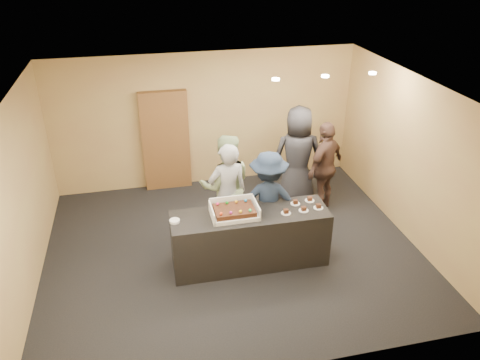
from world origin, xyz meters
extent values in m
plane|color=black|center=(0.00, 0.00, 0.00)|extent=(6.00, 6.00, 0.00)
plane|color=silver|center=(0.00, 0.00, 2.70)|extent=(6.00, 6.00, 0.00)
cube|color=tan|center=(0.00, 2.50, 1.35)|extent=(6.00, 0.04, 2.70)
cube|color=tan|center=(0.00, -2.50, 1.35)|extent=(6.00, 0.04, 2.70)
cube|color=tan|center=(-3.00, 0.00, 1.35)|extent=(0.04, 5.00, 2.70)
cube|color=tan|center=(3.00, 0.00, 1.35)|extent=(0.04, 5.00, 2.70)
cube|color=black|center=(0.20, -0.40, 0.45)|extent=(2.41, 0.73, 0.90)
cube|color=brown|center=(-0.82, 2.41, 1.01)|extent=(0.92, 0.15, 2.02)
cube|color=white|center=(-0.05, -0.40, 0.93)|extent=(0.68, 0.47, 0.06)
cube|color=white|center=(-0.38, -0.40, 0.99)|extent=(0.02, 0.47, 0.18)
cube|color=white|center=(0.29, -0.40, 0.99)|extent=(0.02, 0.47, 0.18)
cube|color=white|center=(-0.05, -0.17, 1.00)|extent=(0.68, 0.02, 0.20)
cube|color=black|center=(-0.05, -0.40, 0.99)|extent=(0.59, 0.41, 0.07)
sphere|color=#EC1B5B|center=(-0.27, -0.26, 1.05)|extent=(0.05, 0.05, 0.05)
sphere|color=#19991D|center=(-0.13, -0.26, 1.05)|extent=(0.05, 0.05, 0.05)
sphere|color=orange|center=(0.02, -0.26, 1.05)|extent=(0.05, 0.05, 0.05)
sphere|color=#1981D7|center=(0.16, -0.26, 1.05)|extent=(0.05, 0.05, 0.05)
sphere|color=#FF4215|center=(-0.27, -0.55, 1.05)|extent=(0.05, 0.05, 0.05)
sphere|color=#BA27A3|center=(-0.13, -0.55, 1.05)|extent=(0.05, 0.05, 0.05)
sphere|color=yellow|center=(0.02, -0.55, 1.05)|extent=(0.05, 0.05, 0.05)
sphere|color=#29D16E|center=(0.16, -0.55, 1.05)|extent=(0.05, 0.05, 0.05)
cylinder|color=white|center=(-0.93, -0.38, 0.92)|extent=(0.15, 0.15, 0.04)
cylinder|color=white|center=(0.73, -0.51, 0.90)|extent=(0.15, 0.15, 0.01)
cube|color=black|center=(0.73, -0.51, 0.94)|extent=(0.07, 0.06, 0.06)
cylinder|color=white|center=(0.95, -0.28, 0.90)|extent=(0.15, 0.15, 0.01)
cube|color=black|center=(0.95, -0.28, 0.94)|extent=(0.07, 0.06, 0.06)
cylinder|color=white|center=(1.01, -0.50, 0.90)|extent=(0.15, 0.15, 0.01)
cube|color=black|center=(1.01, -0.50, 0.94)|extent=(0.07, 0.06, 0.06)
cylinder|color=white|center=(1.20, -0.23, 0.90)|extent=(0.15, 0.15, 0.01)
cube|color=black|center=(1.20, -0.23, 0.94)|extent=(0.07, 0.06, 0.06)
cylinder|color=white|center=(1.26, -0.47, 0.90)|extent=(0.15, 0.15, 0.01)
cube|color=black|center=(1.26, -0.47, 0.94)|extent=(0.07, 0.06, 0.06)
imported|color=#949498|center=(-0.01, 0.30, 0.88)|extent=(0.68, 0.49, 1.76)
imported|color=gray|center=(0.00, 0.50, 0.91)|extent=(0.95, 0.78, 1.82)
imported|color=#1B283E|center=(0.61, 0.05, 0.83)|extent=(1.17, 0.82, 1.66)
imported|color=#4F342C|center=(1.94, 0.94, 0.86)|extent=(1.06, 0.93, 1.72)
imported|color=#242428|center=(1.50, 1.21, 0.97)|extent=(1.03, 0.76, 1.94)
cylinder|color=#FFEAC6|center=(0.80, 0.50, 2.67)|extent=(0.12, 0.12, 0.03)
cylinder|color=#FFEAC6|center=(1.60, 0.50, 2.67)|extent=(0.12, 0.12, 0.03)
cylinder|color=#FFEAC6|center=(2.40, 0.50, 2.67)|extent=(0.12, 0.12, 0.03)
camera|label=1|loc=(-1.27, -6.19, 4.62)|focal=35.00mm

